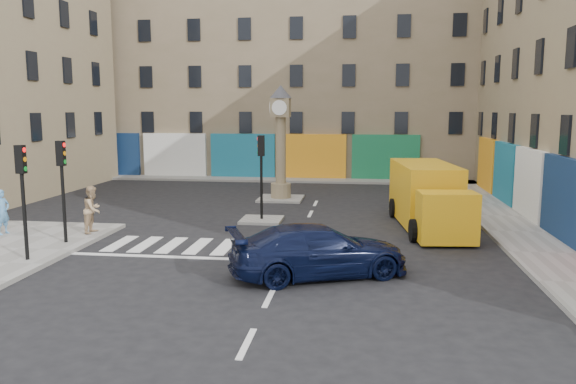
% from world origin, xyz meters
% --- Properties ---
extents(ground, '(120.00, 120.00, 0.00)m').
position_xyz_m(ground, '(0.00, 0.00, 0.00)').
color(ground, black).
rests_on(ground, ground).
extents(sidewalk_right, '(2.60, 30.00, 0.15)m').
position_xyz_m(sidewalk_right, '(8.70, 10.00, 0.07)').
color(sidewalk_right, gray).
rests_on(sidewalk_right, ground).
extents(sidewalk_far, '(32.00, 2.40, 0.15)m').
position_xyz_m(sidewalk_far, '(-4.00, 22.20, 0.07)').
color(sidewalk_far, gray).
rests_on(sidewalk_far, ground).
extents(island_near, '(1.80, 1.80, 0.12)m').
position_xyz_m(island_near, '(-2.00, 8.00, 0.06)').
color(island_near, gray).
rests_on(island_near, ground).
extents(island_far, '(2.40, 2.40, 0.12)m').
position_xyz_m(island_far, '(-2.00, 14.00, 0.06)').
color(island_far, gray).
rests_on(island_far, ground).
extents(building_far, '(32.00, 10.00, 17.00)m').
position_xyz_m(building_far, '(-4.00, 28.00, 8.50)').
color(building_far, '#847158').
rests_on(building_far, ground).
extents(traffic_light_left_near, '(0.28, 0.22, 3.70)m').
position_xyz_m(traffic_light_left_near, '(-8.30, 0.20, 2.62)').
color(traffic_light_left_near, black).
rests_on(traffic_light_left_near, sidewalk_left).
extents(traffic_light_left_far, '(0.28, 0.22, 3.70)m').
position_xyz_m(traffic_light_left_far, '(-8.30, 2.60, 2.62)').
color(traffic_light_left_far, black).
rests_on(traffic_light_left_far, sidewalk_left).
extents(traffic_light_island, '(0.28, 0.22, 3.70)m').
position_xyz_m(traffic_light_island, '(-2.00, 8.00, 2.59)').
color(traffic_light_island, black).
rests_on(traffic_light_island, island_near).
extents(clock_pillar, '(1.20, 1.20, 6.10)m').
position_xyz_m(clock_pillar, '(-2.00, 14.00, 3.55)').
color(clock_pillar, '#857757').
rests_on(clock_pillar, island_far).
extents(navy_sedan, '(5.81, 4.09, 1.56)m').
position_xyz_m(navy_sedan, '(1.15, 0.11, 0.78)').
color(navy_sedan, black).
rests_on(navy_sedan, ground).
extents(yellow_van, '(3.05, 7.42, 2.63)m').
position_xyz_m(yellow_van, '(5.17, 7.77, 1.31)').
color(yellow_van, gold).
rests_on(yellow_van, ground).
extents(pedestrian_blue, '(0.54, 0.71, 1.75)m').
position_xyz_m(pedestrian_blue, '(-11.38, 3.53, 1.03)').
color(pedestrian_blue, '#5995CC').
rests_on(pedestrian_blue, sidewalk_left).
extents(pedestrian_tan, '(0.72, 0.91, 1.85)m').
position_xyz_m(pedestrian_tan, '(-8.03, 4.24, 1.08)').
color(pedestrian_tan, tan).
rests_on(pedestrian_tan, sidewalk_left).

